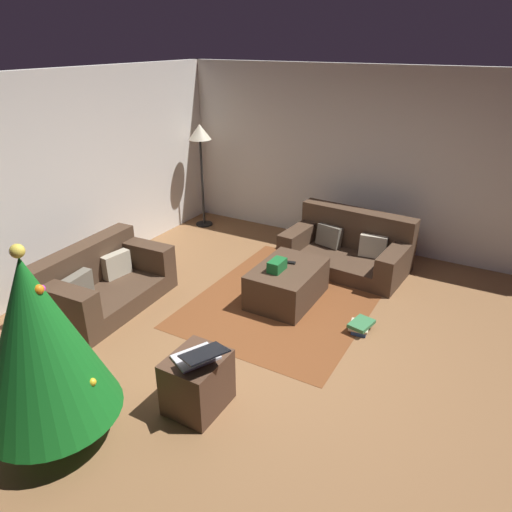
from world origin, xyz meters
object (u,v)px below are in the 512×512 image
Objects in this scene: tv_remote at (289,262)px; gift_box at (277,265)px; christmas_tree at (38,340)px; laptop at (199,356)px; book_stack at (360,326)px; ottoman at (287,283)px; couch_left at (101,283)px; side_table at (198,382)px; corner_lamp at (200,140)px; couch_right at (349,247)px.

gift_box is at bearing 161.15° from tv_remote.
laptop is at bearing -46.40° from christmas_tree.
ottoman is at bearing 77.55° from book_stack.
christmas_tree is at bearing 148.00° from book_stack.
laptop is at bearing 64.13° from couch_left.
tv_remote is 1.16m from book_stack.
gift_box is at bearing 116.76° from couch_left.
side_table is at bearing -43.58° from christmas_tree.
couch_left is 3.03× the size of laptop.
ottoman is 0.59× the size of corner_lamp.
couch_left is 2.19m from side_table.
couch_right is 5.33× the size of book_stack.
gift_box is at bearing -11.90° from christmas_tree.
tv_remote is (1.28, -1.84, 0.17)m from couch_left.
christmas_tree is at bearing 81.06° from couch_right.
book_stack is at bearing 118.53° from couch_right.
couch_right reaches higher than book_stack.
corner_lamp is at bearing 56.22° from ottoman.
ottoman is 1.92× the size of side_table.
side_table reaches higher than tv_remote.
couch_right is (2.46, -2.20, -0.01)m from couch_left.
gift_box is (-0.14, 0.07, 0.29)m from ottoman.
gift_box is 1.16m from book_stack.
laptop is at bearing -144.89° from corner_lamp.
tv_remote is (0.25, -0.03, -0.06)m from gift_box.
tv_remote is 2.92m from corner_lamp.
corner_lamp is at bearing -2.04° from couch_right.
laptop is at bearing -174.48° from ottoman.
ottoman is at bearing 4.10° from side_table.
christmas_tree is at bearing 136.42° from side_table.
tv_remote is 3.05m from christmas_tree.
christmas_tree is (-4.13, 0.96, 0.65)m from couch_right.
gift_box is 0.47× the size of side_table.
couch_left is 3.04m from book_stack.
couch_right is 1.66m from book_stack.
laptop is at bearing 175.08° from tv_remote.
couch_left is 3.07× the size of side_table.
laptop is at bearing -116.54° from side_table.
couch_right is at bearing 135.17° from couch_left.
christmas_tree is 3.22m from book_stack.
side_table is 0.31× the size of corner_lamp.
gift_box reaches higher than book_stack.
gift_box reaches higher than ottoman.
couch_left reaches higher than ottoman.
gift_box is 0.77× the size of book_stack.
couch_left reaches higher than side_table.
laptop is (-3.33, 0.12, 0.30)m from couch_right.
corner_lamp is (1.47, 2.32, 0.99)m from tv_remote.
side_table is (-1.88, -0.21, -0.25)m from gift_box.
couch_right is 2.93m from corner_lamp.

